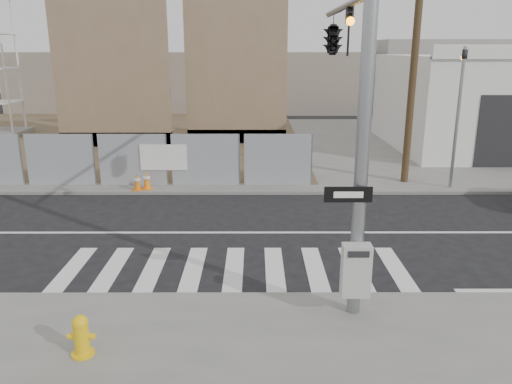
{
  "coord_description": "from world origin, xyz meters",
  "views": [
    {
      "loc": [
        0.52,
        -13.82,
        5.2
      ],
      "look_at": [
        0.55,
        -0.52,
        1.4
      ],
      "focal_mm": 35.0,
      "sensor_mm": 36.0,
      "label": 1
    }
  ],
  "objects_px": {
    "traffic_cone_d": "(147,180)",
    "fire_hydrant": "(81,335)",
    "signal_pole": "(341,69)",
    "traffic_cone_c": "(137,182)",
    "auto_shop": "(508,102)"
  },
  "relations": [
    {
      "from": "traffic_cone_c",
      "to": "fire_hydrant",
      "type": "bearing_deg",
      "value": -82.18
    },
    {
      "from": "auto_shop",
      "to": "traffic_cone_d",
      "type": "bearing_deg",
      "value": -154.0
    },
    {
      "from": "auto_shop",
      "to": "fire_hydrant",
      "type": "relative_size",
      "value": 15.9
    },
    {
      "from": "traffic_cone_d",
      "to": "signal_pole",
      "type": "bearing_deg",
      "value": -46.7
    },
    {
      "from": "signal_pole",
      "to": "traffic_cone_c",
      "type": "height_order",
      "value": "signal_pole"
    },
    {
      "from": "signal_pole",
      "to": "fire_hydrant",
      "type": "height_order",
      "value": "signal_pole"
    },
    {
      "from": "traffic_cone_d",
      "to": "fire_hydrant",
      "type": "bearing_deg",
      "value": -84.04
    },
    {
      "from": "signal_pole",
      "to": "traffic_cone_c",
      "type": "relative_size",
      "value": 10.99
    },
    {
      "from": "traffic_cone_d",
      "to": "traffic_cone_c",
      "type": "bearing_deg",
      "value": -151.93
    },
    {
      "from": "auto_shop",
      "to": "signal_pole",
      "type": "bearing_deg",
      "value": -127.46
    },
    {
      "from": "auto_shop",
      "to": "fire_hydrant",
      "type": "height_order",
      "value": "auto_shop"
    },
    {
      "from": "fire_hydrant",
      "to": "auto_shop",
      "type": "bearing_deg",
      "value": 58.27
    },
    {
      "from": "fire_hydrant",
      "to": "traffic_cone_d",
      "type": "bearing_deg",
      "value": 104.76
    },
    {
      "from": "fire_hydrant",
      "to": "traffic_cone_d",
      "type": "distance_m",
      "value": 10.74
    },
    {
      "from": "auto_shop",
      "to": "traffic_cone_c",
      "type": "bearing_deg",
      "value": -153.96
    }
  ]
}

